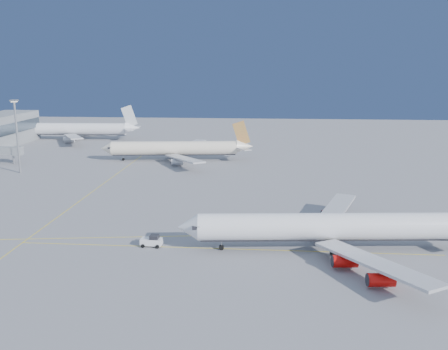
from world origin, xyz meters
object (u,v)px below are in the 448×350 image
at_px(airliner_etihad, 178,148).
at_px(pushback_tug, 152,241).
at_px(airliner_third, 77,129).
at_px(light_mast, 17,130).
at_px(airliner_virgin, 335,227).

distance_m(airliner_etihad, pushback_tug, 99.23).
bearing_deg(airliner_etihad, airliner_third, 132.93).
bearing_deg(pushback_tug, airliner_third, 118.93).
bearing_deg(airliner_etihad, light_mast, -157.76).
xyz_separation_m(airliner_virgin, airliner_etihad, (-50.40, 97.11, 0.03)).
height_order(airliner_third, light_mast, light_mast).
height_order(airliner_virgin, airliner_third, airliner_third).
height_order(airliner_virgin, airliner_etihad, airliner_virgin).
bearing_deg(airliner_virgin, pushback_tug, 176.42).
xyz_separation_m(airliner_virgin, light_mast, (-102.89, 68.11, 10.58)).
bearing_deg(airliner_third, light_mast, -85.86).
bearing_deg(light_mast, airliner_etihad, 28.92).
distance_m(airliner_virgin, light_mast, 123.85).
distance_m(airliner_virgin, pushback_tug, 38.98).
bearing_deg(airliner_virgin, airliner_etihad, 111.84).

